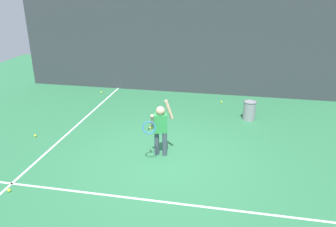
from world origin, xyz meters
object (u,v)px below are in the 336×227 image
(tennis_player, at_px, (160,127))
(ball_hopper, at_px, (249,110))
(tennis_ball_5, at_px, (9,190))
(tennis_ball_0, at_px, (35,136))
(tennis_ball_4, at_px, (150,128))
(tennis_ball_2, at_px, (222,102))
(tennis_ball_3, at_px, (101,92))

(tennis_player, xyz_separation_m, ball_hopper, (2.09, 2.62, -0.44))
(tennis_player, relative_size, tennis_ball_5, 20.46)
(tennis_ball_0, relative_size, tennis_ball_5, 1.00)
(ball_hopper, distance_m, tennis_ball_4, 2.96)
(tennis_ball_2, relative_size, tennis_ball_5, 1.00)
(tennis_ball_2, bearing_deg, tennis_ball_5, -122.67)
(tennis_ball_0, distance_m, tennis_ball_5, 2.50)
(ball_hopper, relative_size, tennis_ball_0, 8.52)
(tennis_ball_0, relative_size, tennis_ball_4, 1.00)
(tennis_player, height_order, tennis_ball_0, tennis_player)
(tennis_player, height_order, tennis_ball_3, tennis_player)
(tennis_ball_5, bearing_deg, tennis_ball_2, 57.33)
(tennis_ball_4, bearing_deg, tennis_player, -66.71)
(tennis_ball_0, bearing_deg, tennis_ball_3, 85.00)
(tennis_ball_4, bearing_deg, tennis_ball_2, 53.94)
(tennis_ball_3, bearing_deg, tennis_ball_5, -85.01)
(tennis_ball_0, height_order, tennis_ball_4, same)
(ball_hopper, height_order, tennis_ball_3, ball_hopper)
(tennis_ball_0, xyz_separation_m, tennis_ball_4, (2.83, 1.06, 0.00))
(ball_hopper, relative_size, tennis_ball_3, 8.52)
(tennis_ball_3, relative_size, tennis_ball_5, 1.00)
(tennis_ball_3, bearing_deg, ball_hopper, -16.17)
(ball_hopper, bearing_deg, tennis_player, -128.60)
(tennis_ball_0, bearing_deg, tennis_ball_5, -69.63)
(tennis_ball_3, bearing_deg, tennis_ball_4, -47.59)
(ball_hopper, xyz_separation_m, tennis_ball_0, (-5.52, -2.29, -0.26))
(tennis_player, xyz_separation_m, tennis_ball_4, (-0.60, 1.38, -0.69))
(ball_hopper, relative_size, tennis_ball_2, 8.52)
(tennis_ball_2, bearing_deg, ball_hopper, -56.53)
(tennis_ball_4, bearing_deg, tennis_ball_5, -119.98)
(tennis_ball_0, bearing_deg, tennis_ball_2, 37.52)
(tennis_player, relative_size, tennis_ball_3, 20.46)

